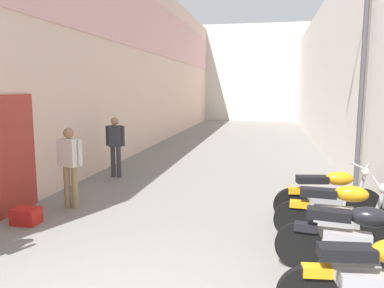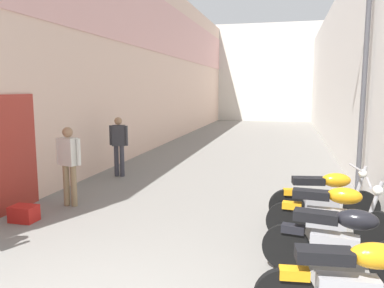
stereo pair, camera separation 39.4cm
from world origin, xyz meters
name	(u,v)px [view 1 (the left image)]	position (x,y,z in m)	size (l,w,h in m)	color
ground_plane	(230,154)	(0.00, 10.67, 0.00)	(41.34, 41.34, 0.00)	slate
building_left	(152,63)	(-3.49, 12.62, 3.35)	(0.45, 25.34, 6.63)	beige
building_right	(328,75)	(3.50, 12.66, 2.84)	(0.45, 25.34, 5.67)	silver
building_far_end	(252,73)	(0.00, 26.34, 3.45)	(9.60, 2.00, 6.90)	beige
motorcycle_nearest	(376,279)	(2.36, 0.90, 0.50)	(1.85, 0.58, 1.04)	black
motorcycle_second	(353,237)	(2.36, 1.95, 0.50)	(1.84, 0.58, 1.04)	black
motorcycle_third	(338,211)	(2.36, 2.98, 0.50)	(1.85, 0.58, 1.04)	black
motorcycle_fourth	(328,194)	(2.36, 3.92, 0.50)	(1.84, 0.58, 1.04)	black
pedestrian_mid_alley	(70,161)	(-2.42, 3.81, 0.92)	(0.52, 0.28, 1.57)	#8C7251
pedestrian_further_down	(115,142)	(-2.59, 6.45, 0.92)	(0.52, 0.30, 1.57)	#383842
plastic_crate	(26,216)	(-2.72, 2.80, 0.14)	(0.44, 0.32, 0.28)	red
street_lamp	(359,57)	(3.06, 5.55, 2.93)	(0.79, 0.18, 5.05)	#47474C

